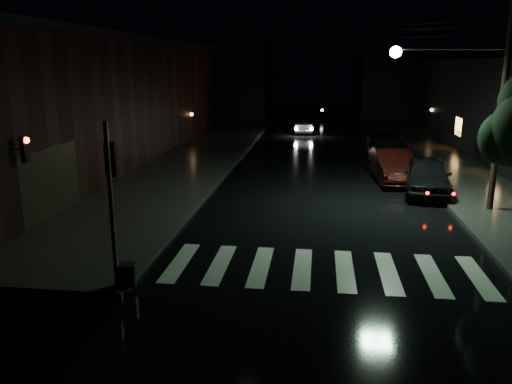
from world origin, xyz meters
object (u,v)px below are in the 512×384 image
(parked_car_a, at_px, (427,176))
(parked_car_d, at_px, (386,145))
(parked_car_b, at_px, (392,165))
(parked_car_c, at_px, (389,148))
(oncoming_car, at_px, (304,125))

(parked_car_a, xyz_separation_m, parked_car_d, (-0.60, 9.44, -0.12))
(parked_car_b, bearing_deg, parked_car_d, 80.90)
(parked_car_a, relative_size, parked_car_d, 0.95)
(parked_car_a, distance_m, parked_car_c, 8.43)
(parked_car_a, xyz_separation_m, parked_car_b, (-1.20, 2.32, -0.03))
(parked_car_d, bearing_deg, oncoming_car, 122.18)
(parked_car_a, distance_m, oncoming_car, 20.64)
(parked_car_b, height_order, oncoming_car, parked_car_b)
(parked_car_a, height_order, parked_car_d, parked_car_a)
(parked_car_d, relative_size, oncoming_car, 1.26)
(parked_car_a, xyz_separation_m, oncoming_car, (-6.15, 19.70, -0.16))
(parked_car_a, relative_size, oncoming_car, 1.20)
(parked_car_d, height_order, oncoming_car, parked_car_d)
(parked_car_c, relative_size, parked_car_d, 0.91)
(parked_car_a, bearing_deg, parked_car_d, 100.23)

